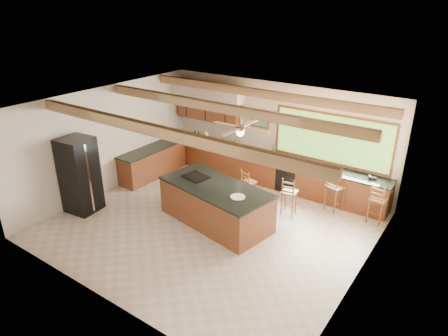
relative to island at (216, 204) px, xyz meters
The scene contains 9 objects.
ground 0.54m from the island, 91.94° to the right, with size 7.20×7.20×0.00m, color #C2AFA1.
room_shell 1.78m from the island, 111.26° to the left, with size 7.27×6.54×3.02m.
counter_run 2.46m from the island, 109.59° to the left, with size 7.12×3.10×1.22m.
island is the anchor object (origin of this frame).
refrigerator 3.59m from the island, 155.05° to the right, with size 0.85×0.83×2.00m.
bar_stool_a 1.35m from the island, 86.04° to the left, with size 0.41×0.41×0.96m.
bar_stool_b 3.11m from the island, 44.78° to the left, with size 0.53×0.53×1.14m.
bar_stool_c 1.88m from the island, 45.62° to the left, with size 0.42×0.42×1.04m.
bar_stool_d 3.96m from the island, 33.65° to the left, with size 0.42×0.42×1.08m.
Camera 1 is at (5.16, -6.81, 5.23)m, focal length 32.00 mm.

